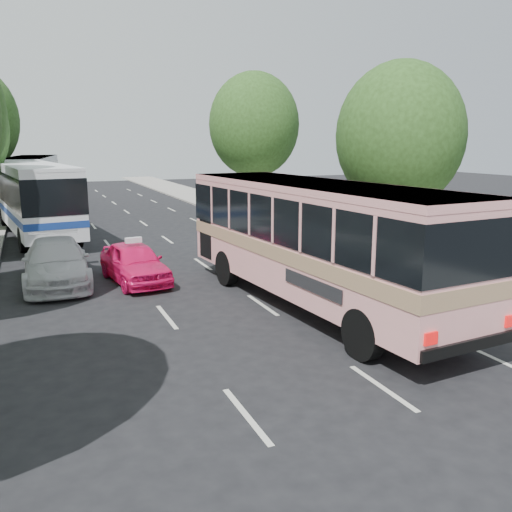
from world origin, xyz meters
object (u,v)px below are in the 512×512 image
white_pickup (56,262)px  tour_coach_rear (31,178)px  pink_taxi (134,263)px  pink_bus (316,231)px  tour_coach_front (33,193)px

white_pickup → tour_coach_rear: (-0.47, 22.11, 1.52)m
pink_taxi → white_pickup: (-2.50, 0.80, 0.06)m
pink_taxi → pink_bus: bearing=-54.9°
pink_taxi → white_pickup: bearing=155.4°
pink_bus → white_pickup: size_ratio=2.24×
pink_taxi → tour_coach_front: tour_coach_front is taller
pink_bus → tour_coach_front: tour_coach_front is taller
pink_taxi → white_pickup: size_ratio=0.79×
pink_taxi → white_pickup: 2.63m
pink_taxi → white_pickup: white_pickup is taller
pink_taxi → tour_coach_rear: bearing=90.5°
pink_taxi → tour_coach_rear: (-2.97, 22.91, 1.57)m
tour_coach_rear → tour_coach_front: bearing=-82.8°
pink_bus → white_pickup: bearing=135.6°
tour_coach_front → tour_coach_rear: 11.41m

